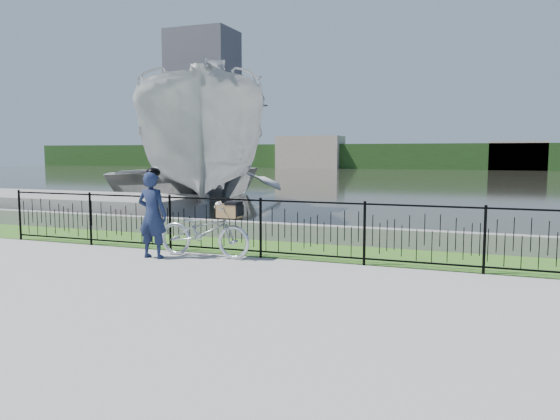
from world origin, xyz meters
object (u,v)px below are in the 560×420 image
at_px(dock, 46,205).
at_px(bicycle_rig, 205,231).
at_px(boat_near, 204,145).
at_px(boat_far, 179,176).
at_px(cyclist, 152,214).

xyz_separation_m(dock, bicycle_rig, (7.97, -4.22, 0.16)).
height_order(boat_near, boat_far, boat_near).
bearing_deg(dock, bicycle_rig, -27.88).
bearing_deg(bicycle_rig, boat_far, 123.28).
relative_size(cyclist, boat_far, 0.17).
distance_m(cyclist, boat_far, 13.35).
height_order(bicycle_rig, boat_near, boat_near).
xyz_separation_m(bicycle_rig, boat_far, (-7.37, 11.23, 0.49)).
bearing_deg(boat_far, dock, -94.91).
distance_m(dock, bicycle_rig, 9.02).
bearing_deg(bicycle_rig, boat_near, 118.74).
relative_size(boat_near, boat_far, 1.19).
relative_size(dock, boat_near, 0.85).
distance_m(dock, boat_near, 5.45).
bearing_deg(cyclist, bicycle_rig, 26.58).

